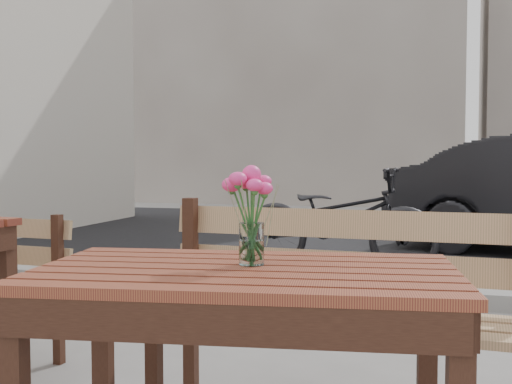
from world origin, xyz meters
TOP-DOWN VIEW (x-y plane):
  - street at (0.00, 5.06)m, footprint 30.00×8.12m
  - backdrop_buildings at (0.17, 14.40)m, footprint 15.50×4.00m
  - main_table at (-0.13, -0.07)m, footprint 1.32×0.88m
  - main_bench at (0.05, 0.62)m, footprint 1.52×0.53m
  - main_vase at (-0.13, -0.02)m, footprint 0.16×0.16m
  - bicycle at (-0.49, 4.22)m, footprint 1.96×0.86m

SIDE VIEW (x-z plane):
  - street at x=0.00m, z-range -0.03..0.09m
  - bicycle at x=-0.49m, z-range 0.00..1.00m
  - main_bench at x=0.05m, z-range 0.10..1.03m
  - main_table at x=-0.13m, z-range 0.25..1.01m
  - main_vase at x=-0.13m, z-range 0.80..1.10m
  - backdrop_buildings at x=0.17m, z-range -0.40..7.60m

